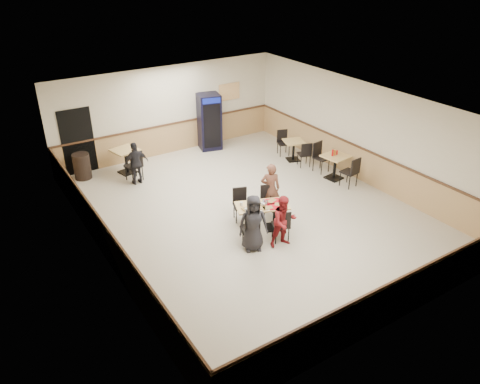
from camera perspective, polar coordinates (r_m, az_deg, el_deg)
ground at (r=12.75m, az=1.19°, el=-2.45°), size 10.00×10.00×0.00m
room_shell at (r=15.28m, az=1.47°, el=5.31°), size 10.00×10.00×10.00m
main_table at (r=11.78m, az=2.71°, el=-2.60°), size 1.46×1.08×0.70m
main_chairs at (r=11.78m, az=2.48°, el=-2.72°), size 1.63×1.85×0.89m
diner_woman_left at (r=10.91m, az=1.61°, el=-3.81°), size 0.81×0.67×1.41m
diner_woman_right at (r=11.11m, az=5.38°, el=-3.59°), size 0.71×0.59×1.32m
diner_man_opposite at (r=12.43m, az=3.71°, el=0.42°), size 0.63×0.56×1.44m
lone_diner at (r=14.35m, az=-12.55°, el=3.43°), size 0.78×0.34×1.32m
tabletop_clutter at (r=11.63m, az=3.13°, el=-1.57°), size 1.11×0.77×0.12m
side_table_near at (r=14.67m, az=11.52°, el=3.44°), size 0.81×0.81×0.77m
side_table_near_chair_south at (r=14.29m, az=13.18°, el=2.48°), size 0.51×0.51×0.97m
side_table_near_chair_north at (r=15.08m, az=9.92°, el=4.19°), size 0.51×0.51×0.97m
side_table_far at (r=15.79m, az=6.55°, el=5.42°), size 0.82×0.82×0.69m
side_table_far_chair_south at (r=15.41m, az=7.83°, el=4.67°), size 0.51×0.51×0.87m
side_table_far_chair_north at (r=16.20m, az=5.33°, el=5.99°), size 0.51×0.51×0.87m
condiment_caddy at (r=14.54m, az=11.42°, el=4.73°), size 0.23×0.06×0.20m
back_table at (r=15.19m, az=-13.74°, el=4.14°), size 0.89×0.89×0.79m
back_table_chair_lone at (r=14.64m, az=-12.87°, el=3.22°), size 0.56×0.56×1.01m
pepsi_cooler at (r=16.56m, az=-3.77°, el=8.55°), size 0.89×0.89×1.96m
trash_bin at (r=15.24m, az=-18.71°, el=3.00°), size 0.51×0.51×0.81m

